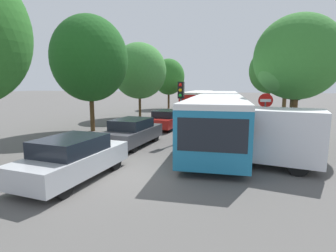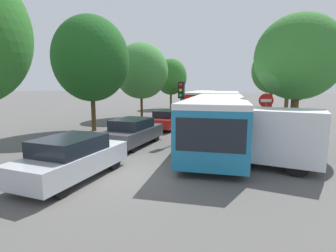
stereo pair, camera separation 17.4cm
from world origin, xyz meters
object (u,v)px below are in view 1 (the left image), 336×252
Objects in this scene: queued_car_silver at (73,158)px; tree_right_far at (270,71)px; city_bus_rear at (198,100)px; traffic_light at (181,98)px; tree_left_mid at (90,59)px; tree_right_near at (295,60)px; white_van at (260,135)px; queued_car_graphite at (132,132)px; tree_left_distant at (169,77)px; articulated_bus at (219,112)px; no_entry_sign at (265,112)px; direction_sign_post at (296,98)px; tree_left_far at (139,71)px; tree_right_mid at (285,75)px; queued_car_red at (167,119)px.

queued_car_silver is 28.55m from tree_right_far.
traffic_light reaches higher than city_bus_rear.
tree_left_mid is 22.54m from tree_right_far.
tree_right_near is (12.55, -1.24, -0.50)m from tree_left_mid.
queued_car_silver is at bearing 39.08° from white_van.
tree_left_distant is at bearing 15.29° from queued_car_graphite.
no_entry_sign reaches higher than articulated_bus.
articulated_bus is 6.16m from queued_car_graphite.
traffic_light is at bearing 4.55° from direction_sign_post.
tree_left_far is 0.94× the size of tree_right_far.
tree_right_mid is at bearing 151.31° from traffic_light.
tree_left_distant is 12.67m from tree_right_far.
tree_right_far is at bearing 55.74° from tree_left_mid.
tree_left_distant is at bearing 145.10° from tree_right_mid.
queued_car_silver is 9.27m from no_entry_sign.
tree_right_mid is at bearing -130.70° from city_bus_rear.
city_bus_rear is 16.77m from tree_left_mid.
city_bus_rear is at bearing -27.80° from tree_left_distant.
no_entry_sign is at bearing -9.82° from tree_left_mid.
city_bus_rear is 1.69× the size of tree_right_near.
white_van is at bearing -100.42° from queued_car_graphite.
queued_car_red is at bearing 27.43° from tree_left_mid.
articulated_bus is 6.59m from white_van.
traffic_light is (2.32, -17.61, 1.11)m from city_bus_rear.
tree_right_near is at bearing 98.65° from traffic_light.
queued_car_silver is 0.58× the size of tree_right_far.
queued_car_red is 18.52m from tree_right_far.
city_bus_rear is at bearing 115.22° from tree_right_near.
no_entry_sign is at bearing -94.02° from tree_right_far.
tree_left_far reaches higher than queued_car_silver.
tree_left_far is at bearing 18.85° from queued_car_silver.
traffic_light is 6.00m from direction_sign_post.
traffic_light is at bearing -32.89° from articulated_bus.
traffic_light is (-1.72, -3.24, 0.99)m from articulated_bus.
tree_right_mid reaches higher than articulated_bus.
city_bus_rear is 3.32× the size of traffic_light.
queued_car_graphite is 6.91m from no_entry_sign.
queued_car_silver is at bearing -44.76° from no_entry_sign.
tree_left_mid is 1.09× the size of tree_left_far.
white_van is 4.57m from direction_sign_post.
direction_sign_post is (1.54, 1.14, 0.69)m from no_entry_sign.
no_entry_sign is 0.36× the size of tree_left_mid.
no_entry_sign is 2.98m from tree_right_near.
tree_right_near is (12.50, -19.36, 0.23)m from tree_left_distant.
tree_right_far is (1.73, 23.41, 3.66)m from white_van.
direction_sign_post is (8.06, -3.26, 1.87)m from queued_car_red.
direction_sign_post is 0.54× the size of tree_left_distant.
tree_right_near reaches higher than white_van.
articulated_bus is 4.25m from no_entry_sign.
tree_right_mid is (6.44, 10.73, 1.54)m from traffic_light.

